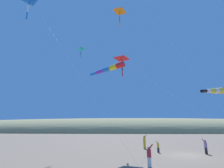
# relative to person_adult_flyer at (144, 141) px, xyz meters

# --- Properties ---
(ground_plane) EXTENTS (600.00, 600.00, 0.00)m
(ground_plane) POSITION_rel_person_adult_flyer_xyz_m (-4.95, -3.79, -1.05)
(ground_plane) COLOR #756654
(dune_ridge_grassy) EXTENTS (28.00, 240.00, 11.98)m
(dune_ridge_grassy) POSITION_rel_person_adult_flyer_xyz_m (50.05, -3.79, -1.05)
(dune_ridge_grassy) COLOR #938E60
(dune_ridge_grassy) RESTS_ON ground_plane
(person_adult_flyer) EXTENTS (0.48, 0.60, 1.92)m
(person_adult_flyer) POSITION_rel_person_adult_flyer_xyz_m (0.00, 0.00, 0.00)
(person_adult_flyer) COLOR gold
(person_adult_flyer) RESTS_ON ground_plane
(person_child_green_jacket) EXTENTS (0.57, 0.62, 1.74)m
(person_child_green_jacket) POSITION_rel_person_adult_flyer_xyz_m (-4.36, -6.40, -0.10)
(person_child_green_jacket) COLOR #232328
(person_child_green_jacket) RESTS_ON ground_plane
(person_child_grey_jacket) EXTENTS (0.49, 0.49, 1.39)m
(person_child_grey_jacket) POSITION_rel_person_adult_flyer_xyz_m (-3.35, -1.10, -0.29)
(person_child_grey_jacket) COLOR #232328
(person_child_grey_jacket) RESTS_ON ground_plane
(person_bystander_far) EXTENTS (0.53, 0.62, 1.79)m
(person_bystander_far) POSITION_rel_person_adult_flyer_xyz_m (-10.44, 1.38, -0.07)
(person_bystander_far) COLOR silver
(person_bystander_far) RESTS_ON ground_plane
(kite_delta_red_high_left) EXTENTS (1.26, 8.21, 15.36)m
(kite_delta_red_high_left) POSITION_rel_person_adult_flyer_xyz_m (-1.01, 9.57, 14.02)
(kite_delta_red_high_left) COLOR #1EB7C6
(kite_delta_red_high_left) RESTS_ON ground_plane
(kite_windsock_small_distant) EXTENTS (4.37, 7.33, 7.03)m
(kite_windsock_small_distant) POSITION_rel_person_adult_flyer_xyz_m (-9.18, -5.52, 5.50)
(kite_windsock_small_distant) COLOR yellow
(kite_windsock_small_distant) RESTS_ON ground_plane
(kite_delta_yellow_midlevel) EXTENTS (1.87, 4.60, 21.94)m
(kite_delta_yellow_midlevel) POSITION_rel_person_adult_flyer_xyz_m (-1.52, 3.39, 20.49)
(kite_delta_yellow_midlevel) COLOR orange
(kite_delta_yellow_midlevel) RESTS_ON ground_plane
(kite_delta_striped_overhead) EXTENTS (9.12, 12.94, 13.27)m
(kite_delta_striped_overhead) POSITION_rel_person_adult_flyer_xyz_m (-2.17, 3.21, 11.85)
(kite_delta_striped_overhead) COLOR red
(kite_delta_striped_overhead) RESTS_ON ground_plane
(kite_windsock_checkered_midright) EXTENTS (7.90, 15.93, 10.56)m
(kite_windsock_checkered_midright) POSITION_rel_person_adult_flyer_xyz_m (-6.41, 4.62, 8.91)
(kite_windsock_checkered_midright) COLOR red
(kite_windsock_checkered_midright) RESTS_ON ground_plane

